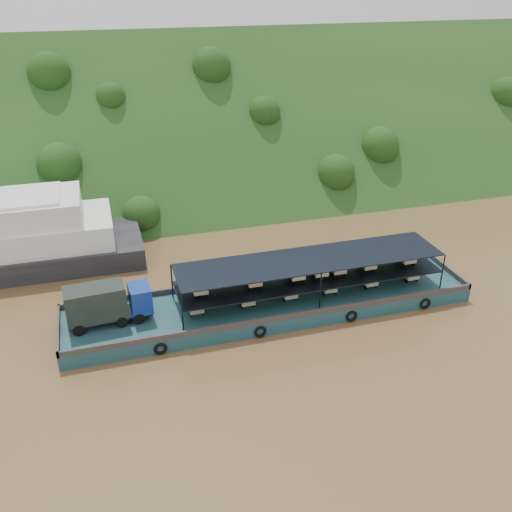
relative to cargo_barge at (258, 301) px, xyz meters
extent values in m
plane|color=brown|center=(3.12, 1.41, -1.14)|extent=(160.00, 160.00, 0.00)
cube|color=#193D16|center=(3.12, 37.41, -1.14)|extent=(140.00, 39.60, 39.60)
cube|color=#144448|center=(1.10, -0.02, -0.54)|extent=(35.00, 7.00, 1.20)
cube|color=#592D19|center=(1.10, 3.38, 0.31)|extent=(35.00, 0.20, 0.50)
cube|color=#592D19|center=(1.10, -3.42, 0.31)|extent=(35.00, 0.20, 0.50)
cube|color=#592D19|center=(18.50, -0.02, 0.31)|extent=(0.20, 7.00, 0.50)
cube|color=#592D19|center=(-16.30, -0.02, 0.31)|extent=(0.20, 7.00, 0.50)
torus|color=black|center=(-8.90, -3.57, -0.59)|extent=(1.06, 0.26, 1.06)
torus|color=black|center=(-0.90, -3.57, -0.59)|extent=(1.06, 0.26, 1.06)
torus|color=black|center=(7.10, -3.57, -0.59)|extent=(1.06, 0.26, 1.06)
torus|color=black|center=(14.10, -3.57, -0.59)|extent=(1.06, 0.26, 1.06)
cylinder|color=black|center=(-14.72, -0.90, 0.54)|extent=(0.98, 0.40, 0.96)
cylinder|color=black|center=(-14.86, 1.12, 0.54)|extent=(0.98, 0.40, 0.96)
cylinder|color=black|center=(-11.46, -0.68, 0.54)|extent=(0.98, 0.40, 0.96)
cylinder|color=black|center=(-11.60, 1.34, 0.54)|extent=(0.98, 0.40, 0.96)
cylinder|color=black|center=(-10.11, -0.58, 0.54)|extent=(0.98, 0.40, 0.96)
cylinder|color=black|center=(-10.25, 1.43, 0.54)|extent=(0.98, 0.40, 0.96)
cube|color=black|center=(-12.30, 0.28, 0.68)|extent=(6.67, 2.56, 0.19)
cube|color=navy|center=(-9.80, 0.45, 1.79)|extent=(1.79, 2.42, 2.12)
cube|color=black|center=(-8.98, 0.51, 2.17)|extent=(0.19, 1.92, 0.87)
cube|color=black|center=(-13.26, 0.21, 2.08)|extent=(4.77, 2.62, 2.69)
cube|color=black|center=(4.60, -0.02, 1.72)|extent=(23.00, 5.00, 0.12)
cube|color=black|center=(4.60, -0.02, 3.36)|extent=(23.00, 5.00, 0.08)
cylinder|color=black|center=(-6.90, -2.52, 1.71)|extent=(0.12, 0.12, 3.30)
cylinder|color=black|center=(-6.90, 2.48, 1.71)|extent=(0.12, 0.12, 3.30)
cylinder|color=black|center=(4.60, -2.52, 1.71)|extent=(0.12, 0.12, 3.30)
cylinder|color=black|center=(4.60, 2.48, 1.71)|extent=(0.12, 0.12, 3.30)
cylinder|color=black|center=(16.10, -2.52, 1.71)|extent=(0.12, 0.12, 3.30)
cylinder|color=black|center=(16.10, 2.48, 1.71)|extent=(0.12, 0.12, 3.30)
cylinder|color=black|center=(-5.50, 1.03, 0.32)|extent=(0.12, 0.52, 0.52)
cylinder|color=black|center=(-6.00, -0.77, 0.32)|extent=(0.14, 0.52, 0.52)
cylinder|color=black|center=(-5.00, -0.77, 0.32)|extent=(0.14, 0.52, 0.52)
cube|color=tan|center=(-5.50, -0.42, 0.66)|extent=(1.15, 1.50, 0.44)
cube|color=red|center=(-5.50, 0.73, 0.84)|extent=(0.55, 0.80, 0.80)
cube|color=red|center=(-5.50, 0.53, 1.34)|extent=(0.50, 0.10, 0.10)
cylinder|color=black|center=(-1.15, 1.03, 0.32)|extent=(0.12, 0.52, 0.52)
cylinder|color=black|center=(-1.65, -0.77, 0.32)|extent=(0.14, 0.52, 0.52)
cylinder|color=black|center=(-0.65, -0.77, 0.32)|extent=(0.14, 0.52, 0.52)
cube|color=#C1BB89|center=(-1.15, -0.42, 0.66)|extent=(1.15, 1.50, 0.44)
cube|color=#B30F0B|center=(-1.15, 0.73, 0.84)|extent=(0.55, 0.80, 0.80)
cube|color=#B30F0B|center=(-1.15, 0.53, 1.34)|extent=(0.50, 0.10, 0.10)
cylinder|color=black|center=(2.62, 1.03, 0.32)|extent=(0.12, 0.52, 0.52)
cylinder|color=black|center=(2.12, -0.77, 0.32)|extent=(0.14, 0.52, 0.52)
cylinder|color=black|center=(3.12, -0.77, 0.32)|extent=(0.14, 0.52, 0.52)
cube|color=#C6B68C|center=(2.62, -0.42, 0.66)|extent=(1.15, 1.50, 0.44)
cube|color=#B10B23|center=(2.62, 0.73, 0.84)|extent=(0.55, 0.80, 0.80)
cube|color=#B10B23|center=(2.62, 0.53, 1.34)|extent=(0.50, 0.10, 0.10)
cylinder|color=black|center=(6.24, 1.03, 0.32)|extent=(0.12, 0.52, 0.52)
cylinder|color=black|center=(5.74, -0.77, 0.32)|extent=(0.14, 0.52, 0.52)
cylinder|color=black|center=(6.74, -0.77, 0.32)|extent=(0.14, 0.52, 0.52)
cube|color=#C6C28C|center=(6.24, -0.42, 0.66)|extent=(1.15, 1.50, 0.44)
cube|color=red|center=(6.24, 0.73, 0.84)|extent=(0.55, 0.80, 0.80)
cube|color=red|center=(6.24, 0.53, 1.34)|extent=(0.50, 0.10, 0.10)
cylinder|color=black|center=(10.17, 1.03, 0.32)|extent=(0.12, 0.52, 0.52)
cylinder|color=black|center=(9.67, -0.77, 0.32)|extent=(0.14, 0.52, 0.52)
cylinder|color=black|center=(10.67, -0.77, 0.32)|extent=(0.14, 0.52, 0.52)
cube|color=beige|center=(10.17, -0.42, 0.66)|extent=(1.15, 1.50, 0.44)
cube|color=#AD0E0B|center=(10.17, 0.73, 0.84)|extent=(0.55, 0.80, 0.80)
cube|color=#AD0E0B|center=(10.17, 0.53, 1.34)|extent=(0.50, 0.10, 0.10)
cylinder|color=black|center=(14.27, 1.03, 0.32)|extent=(0.12, 0.52, 0.52)
cylinder|color=black|center=(13.77, -0.77, 0.32)|extent=(0.14, 0.52, 0.52)
cylinder|color=black|center=(14.77, -0.77, 0.32)|extent=(0.14, 0.52, 0.52)
cube|color=beige|center=(14.27, -0.42, 0.66)|extent=(1.15, 1.50, 0.44)
cube|color=red|center=(14.27, 0.73, 0.84)|extent=(0.55, 0.80, 0.80)
cube|color=red|center=(14.27, 0.53, 1.34)|extent=(0.50, 0.10, 0.10)
cylinder|color=black|center=(-5.08, 1.03, 2.04)|extent=(0.12, 0.52, 0.52)
cylinder|color=black|center=(-5.58, -0.77, 2.04)|extent=(0.14, 0.52, 0.52)
cylinder|color=black|center=(-4.58, -0.77, 2.04)|extent=(0.14, 0.52, 0.52)
cube|color=tan|center=(-5.08, -0.42, 2.38)|extent=(1.15, 1.50, 0.44)
cube|color=#BA2B0C|center=(-5.08, 0.73, 2.56)|extent=(0.55, 0.80, 0.80)
cube|color=#BA2B0C|center=(-5.08, 0.53, 3.06)|extent=(0.50, 0.10, 0.10)
cylinder|color=black|center=(-0.54, 1.03, 2.04)|extent=(0.12, 0.52, 0.52)
cylinder|color=black|center=(-1.04, -0.77, 2.04)|extent=(0.14, 0.52, 0.52)
cylinder|color=black|center=(-0.04, -0.77, 2.04)|extent=(0.14, 0.52, 0.52)
cube|color=tan|center=(-0.54, -0.42, 2.38)|extent=(1.15, 1.50, 0.44)
cube|color=beige|center=(-0.54, 0.73, 2.56)|extent=(0.55, 0.80, 0.80)
cube|color=beige|center=(-0.54, 0.53, 3.06)|extent=(0.50, 0.10, 0.10)
cylinder|color=black|center=(3.23, 1.03, 2.04)|extent=(0.12, 0.52, 0.52)
cylinder|color=black|center=(2.73, -0.77, 2.04)|extent=(0.14, 0.52, 0.52)
cylinder|color=black|center=(3.73, -0.77, 2.04)|extent=(0.14, 0.52, 0.52)
cube|color=beige|center=(3.23, -0.42, 2.38)|extent=(1.15, 1.50, 0.44)
cube|color=#AC1E0B|center=(3.23, 0.73, 2.56)|extent=(0.55, 0.80, 0.80)
cube|color=#AC1E0B|center=(3.23, 0.53, 3.06)|extent=(0.50, 0.10, 0.10)
cylinder|color=black|center=(6.99, 1.03, 2.04)|extent=(0.12, 0.52, 0.52)
cylinder|color=black|center=(6.49, -0.77, 2.04)|extent=(0.14, 0.52, 0.52)
cylinder|color=black|center=(7.49, -0.77, 2.04)|extent=(0.14, 0.52, 0.52)
cube|color=#C3AB8A|center=(6.99, -0.42, 2.38)|extent=(1.15, 1.50, 0.44)
cube|color=beige|center=(6.99, 0.73, 2.56)|extent=(0.55, 0.80, 0.80)
cube|color=beige|center=(6.99, 0.53, 3.06)|extent=(0.50, 0.10, 0.10)
cylinder|color=black|center=(9.84, 1.03, 2.04)|extent=(0.12, 0.52, 0.52)
cylinder|color=black|center=(9.34, -0.77, 2.04)|extent=(0.14, 0.52, 0.52)
cylinder|color=black|center=(10.34, -0.77, 2.04)|extent=(0.14, 0.52, 0.52)
cube|color=tan|center=(9.84, -0.42, 2.38)|extent=(1.15, 1.50, 0.44)
cube|color=red|center=(9.84, 0.73, 2.56)|extent=(0.55, 0.80, 0.80)
cube|color=red|center=(9.84, 0.53, 3.06)|extent=(0.50, 0.10, 0.10)
cylinder|color=black|center=(13.71, 1.03, 2.04)|extent=(0.12, 0.52, 0.52)
cylinder|color=black|center=(13.21, -0.77, 2.04)|extent=(0.14, 0.52, 0.52)
cylinder|color=black|center=(14.21, -0.77, 2.04)|extent=(0.14, 0.52, 0.52)
cube|color=beige|center=(13.71, -0.42, 2.38)|extent=(1.15, 1.50, 0.44)
cube|color=#192F9A|center=(13.71, 0.73, 2.56)|extent=(0.55, 0.80, 0.80)
cube|color=#192F9A|center=(13.71, 0.53, 3.06)|extent=(0.50, 0.10, 0.10)
cylinder|color=black|center=(5.33, 1.03, 2.04)|extent=(0.12, 0.52, 0.52)
cylinder|color=black|center=(4.83, -0.77, 2.04)|extent=(0.14, 0.52, 0.52)
cylinder|color=black|center=(5.83, -0.77, 2.04)|extent=(0.14, 0.52, 0.52)
cube|color=beige|center=(5.33, -0.42, 2.38)|extent=(1.15, 1.50, 0.44)
cube|color=#AC1E0B|center=(5.33, 0.73, 2.56)|extent=(0.55, 0.80, 0.80)
cube|color=#AC1E0B|center=(5.33, 0.53, 3.06)|extent=(0.50, 0.10, 0.10)
camera|label=1|loc=(-12.07, -39.85, 25.52)|focal=40.00mm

